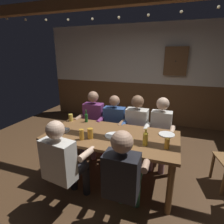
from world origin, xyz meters
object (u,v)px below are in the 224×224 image
at_px(plate_1, 114,136).
at_px(pint_glass_2, 130,143).
at_px(person_5, 123,174).
at_px(plate_0, 167,134).
at_px(pint_glass_0, 82,134).
at_px(person_2, 136,125).
at_px(pint_glass_4, 71,118).
at_px(bottle_0, 145,139).
at_px(dining_table, 111,141).
at_px(person_3, 160,129).
at_px(condiment_caddy, 64,130).
at_px(pint_glass_3, 90,133).
at_px(person_0, 92,120).
at_px(wall_dart_cabinet, 176,61).
at_px(person_4, 63,161).
at_px(bottle_1, 86,118).
at_px(table_candle, 130,148).
at_px(person_1, 113,124).
at_px(pint_glass_1, 167,143).

distance_m(plate_1, pint_glass_2, 0.37).
distance_m(person_5, plate_0, 1.04).
bearing_deg(plate_0, person_5, -112.04).
bearing_deg(person_5, pint_glass_0, 150.83).
relative_size(person_2, pint_glass_4, 9.83).
bearing_deg(bottle_0, dining_table, 162.86).
height_order(person_3, plate_0, person_3).
height_order(condiment_caddy, pint_glass_3, pint_glass_3).
bearing_deg(person_0, wall_dart_cabinet, -130.06).
distance_m(dining_table, pint_glass_2, 0.46).
bearing_deg(person_4, bottle_1, 110.15).
distance_m(table_candle, bottle_0, 0.26).
relative_size(bottle_0, pint_glass_0, 1.51).
relative_size(person_1, pint_glass_1, 8.35).
height_order(person_1, plate_0, person_1).
bearing_deg(pint_glass_1, pint_glass_3, -177.23).
bearing_deg(dining_table, pint_glass_2, -36.27).
distance_m(person_2, pint_glass_0, 1.15).
height_order(person_2, person_4, person_2).
bearing_deg(dining_table, plate_0, 18.62).
xyz_separation_m(person_4, person_5, (0.76, -0.00, 0.00)).
bearing_deg(pint_glass_3, bottle_1, 122.12).
bearing_deg(pint_glass_2, bottle_1, 147.15).
bearing_deg(bottle_1, person_0, 98.51).
xyz_separation_m(person_5, table_candle, (-0.02, 0.33, 0.14)).
distance_m(person_3, pint_glass_0, 1.40).
bearing_deg(person_4, person_0, 109.34).
bearing_deg(pint_glass_4, bottle_1, 8.75).
bearing_deg(plate_1, bottle_0, -14.29).
xyz_separation_m(plate_1, pint_glass_0, (-0.39, -0.25, 0.07)).
height_order(table_candle, wall_dart_cabinet, wall_dart_cabinet).
height_order(pint_glass_0, pint_glass_1, pint_glass_0).
bearing_deg(person_3, pint_glass_3, 47.37).
relative_size(pint_glass_0, wall_dart_cabinet, 0.22).
bearing_deg(pint_glass_3, pint_glass_2, -4.45).
relative_size(condiment_caddy, bottle_0, 0.61).
distance_m(condiment_caddy, plate_1, 0.78).
xyz_separation_m(person_0, pint_glass_4, (-0.23, -0.39, 0.15)).
height_order(person_3, person_4, person_3).
distance_m(condiment_caddy, plate_0, 1.55).
xyz_separation_m(pint_glass_0, pint_glass_4, (-0.54, 0.60, -0.01)).
xyz_separation_m(person_2, plate_1, (-0.16, -0.75, 0.10)).
relative_size(table_candle, pint_glass_4, 0.65).
bearing_deg(dining_table, person_5, -60.96).
distance_m(person_5, bottle_0, 0.58).
bearing_deg(plate_1, person_5, -62.91).
bearing_deg(person_4, pint_glass_4, 125.07).
bearing_deg(table_candle, plate_1, 134.09).
distance_m(plate_1, bottle_1, 0.76).
relative_size(person_3, person_5, 1.01).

